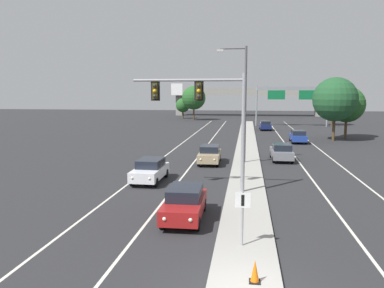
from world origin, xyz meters
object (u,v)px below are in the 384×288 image
(median_sign_post, at_px, (243,210))
(car_oncoming_white, at_px, (150,170))
(tree_far_left_c, at_px, (194,98))
(car_receding_grey, at_px, (281,152))
(street_lamp_median, at_px, (243,98))
(tree_far_left_a, at_px, (183,105))
(overhead_signal_mast, at_px, (207,107))
(car_oncoming_tan, at_px, (210,154))
(traffic_cone_median_nose, at_px, (255,272))
(tree_far_right_c, at_px, (347,105))
(tree_far_right_b, at_px, (333,103))
(car_oncoming_red, at_px, (185,203))
(car_receding_navy, at_px, (265,125))
(tree_far_right_a, at_px, (335,99))
(highway_sign_gantry, at_px, (292,93))
(car_receding_blue, at_px, (298,136))

(median_sign_post, relative_size, car_oncoming_white, 0.49)
(tree_far_left_c, bearing_deg, car_receding_grey, -73.51)
(street_lamp_median, height_order, tree_far_left_a, street_lamp_median)
(tree_far_left_a, bearing_deg, overhead_signal_mast, -79.20)
(street_lamp_median, bearing_deg, car_oncoming_tan, -175.08)
(overhead_signal_mast, height_order, traffic_cone_median_nose, overhead_signal_mast)
(median_sign_post, height_order, tree_far_left_c, tree_far_left_c)
(car_receding_grey, xyz_separation_m, tree_far_left_c, (-15.50, 52.38, 4.34))
(overhead_signal_mast, xyz_separation_m, tree_far_right_c, (15.98, 32.13, -0.68))
(traffic_cone_median_nose, xyz_separation_m, tree_far_left_a, (-16.08, 81.46, 2.79))
(car_receding_grey, bearing_deg, street_lamp_median, -149.29)
(tree_far_right_c, xyz_separation_m, tree_far_right_b, (2.75, 22.01, -0.36))
(median_sign_post, xyz_separation_m, traffic_cone_median_nose, (0.45, -2.95, -1.08))
(car_oncoming_white, bearing_deg, traffic_cone_median_nose, -63.25)
(tree_far_right_b, xyz_separation_m, tree_far_left_a, (-32.08, 15.85, -0.98))
(car_oncoming_red, distance_m, car_receding_navy, 47.95)
(median_sign_post, height_order, traffic_cone_median_nose, median_sign_post)
(car_oncoming_red, distance_m, tree_far_right_b, 62.51)
(car_oncoming_tan, distance_m, tree_far_right_a, 23.94)
(median_sign_post, bearing_deg, car_oncoming_red, 130.73)
(highway_sign_gantry, height_order, tree_far_right_a, tree_far_right_a)
(highway_sign_gantry, distance_m, tree_far_right_a, 22.34)
(car_receding_navy, relative_size, tree_far_right_c, 0.64)
(tree_far_left_c, bearing_deg, highway_sign_gantry, -34.48)
(car_receding_navy, xyz_separation_m, traffic_cone_median_nose, (-2.72, -53.83, -0.31))
(tree_far_right_a, bearing_deg, car_oncoming_tan, -127.91)
(car_oncoming_tan, height_order, highway_sign_gantry, highway_sign_gantry)
(car_receding_navy, xyz_separation_m, tree_far_right_a, (8.16, -13.78, 4.58))
(car_receding_blue, height_order, highway_sign_gantry, highway_sign_gantry)
(car_oncoming_red, xyz_separation_m, car_receding_grey, (6.16, 17.63, 0.00))
(median_sign_post, bearing_deg, car_receding_grey, 81.03)
(car_receding_navy, height_order, tree_far_left_c, tree_far_left_c)
(tree_far_right_b, bearing_deg, highway_sign_gantry, -157.00)
(car_oncoming_red, bearing_deg, car_receding_blue, 73.28)
(car_oncoming_red, relative_size, tree_far_left_a, 0.89)
(street_lamp_median, bearing_deg, tree_far_left_a, 104.41)
(tree_far_left_c, distance_m, tree_far_right_c, 41.68)
(median_sign_post, bearing_deg, overhead_signal_mast, 105.04)
(median_sign_post, xyz_separation_m, tree_far_right_c, (13.69, 40.66, 3.05))
(tree_far_right_b, bearing_deg, overhead_signal_mast, -109.08)
(street_lamp_median, distance_m, tree_far_right_a, 21.68)
(car_oncoming_white, xyz_separation_m, car_receding_blue, (13.06, 23.47, 0.00))
(car_oncoming_tan, xyz_separation_m, tree_far_left_c, (-9.08, 54.77, 4.34))
(median_sign_post, relative_size, car_receding_grey, 0.49)
(overhead_signal_mast, height_order, car_receding_blue, overhead_signal_mast)
(tree_far_left_c, bearing_deg, traffic_cone_median_nose, -80.59)
(car_oncoming_white, distance_m, car_oncoming_tan, 8.34)
(car_receding_grey, bearing_deg, car_oncoming_white, -134.69)
(highway_sign_gantry, bearing_deg, median_sign_post, -98.01)
(traffic_cone_median_nose, xyz_separation_m, tree_far_left_c, (-12.64, 76.27, 4.65))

